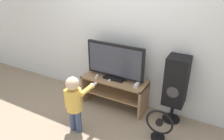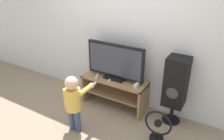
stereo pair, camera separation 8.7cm
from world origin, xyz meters
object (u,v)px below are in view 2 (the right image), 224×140
Objects in this scene: remote_primary at (97,76)px; speaker_tower at (176,83)px; floor_fan at (158,127)px; remote_secondary at (110,79)px; child at (74,99)px; television at (115,62)px; game_console at (137,85)px.

speaker_tower is at bearing 7.48° from remote_primary.
remote_secondary is at bearing 159.33° from floor_fan.
remote_secondary is (0.24, 0.02, 0.00)m from remote_primary.
child is 0.82× the size of speaker_tower.
child is 1.50m from speaker_tower.
television is at bearing 19.40° from remote_primary.
speaker_tower is at bearing 7.99° from remote_secondary.
floor_fan is at bearing 19.73° from child.
remote_primary is 1.31m from speaker_tower.
speaker_tower is (1.17, 0.92, 0.15)m from child.
remote_secondary is at bearing -172.01° from speaker_tower.
remote_primary is at bearing -174.71° from remote_secondary.
television reaches higher than remote_primary.
game_console is 0.48m from remote_secondary.
remote_secondary is 0.12× the size of speaker_tower.
remote_primary is 0.76m from child.
game_console reaches higher than remote_primary.
remote_secondary is 0.79m from child.
child is at bearing -141.83° from speaker_tower.
remote_primary is at bearing -160.60° from television.
television reaches higher than speaker_tower.
speaker_tower is at bearing 12.23° from game_console.
child is (0.11, -0.75, -0.01)m from remote_primary.
floor_fan is (0.94, -0.46, -0.60)m from television.
floor_fan is (0.99, -0.37, -0.32)m from remote_secondary.
speaker_tower is (1.04, 0.15, 0.15)m from remote_secondary.
remote_secondary is 0.28× the size of floor_fan.
child is at bearing -127.38° from game_console.
remote_primary is 0.28× the size of floor_fan.
game_console is 0.35× the size of floor_fan.
remote_primary is 0.12× the size of speaker_tower.
child reaches higher than floor_fan.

